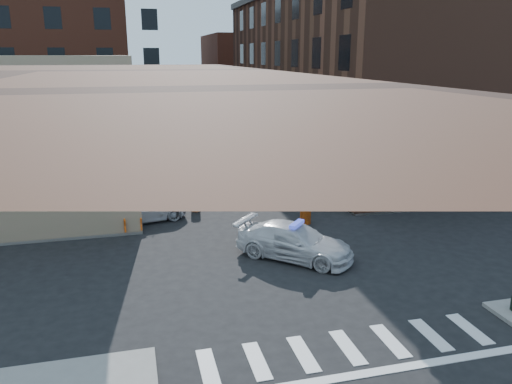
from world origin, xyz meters
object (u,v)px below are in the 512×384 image
parked_car_wnear (142,162)px  barrel_road (306,214)px  pickup (144,209)px  pedestrian_b (46,219)px  barrel_bank (196,203)px  parked_car_wfar (168,138)px  pedestrian_a (59,202)px  police_car (294,242)px  parked_car_enear (259,150)px  barricade_nw_a (132,224)px

parked_car_wnear → barrel_road: bearing=-56.2°
parked_car_wnear → pickup: bearing=-85.4°
pedestrian_b → barrel_bank: size_ratio=1.90×
parked_car_wnear → parked_car_wfar: bearing=81.1°
pedestrian_a → barrel_bank: pedestrian_a is taller
police_car → parked_car_enear: bearing=31.4°
police_car → barrel_road: bearing=16.4°
pickup → parked_car_enear: size_ratio=1.26×
police_car → parked_car_enear: (4.39, 23.30, -0.16)m
barrel_road → parked_car_wfar: bearing=101.1°
pickup → parked_car_enear: (10.86, 16.02, -0.04)m
police_car → parked_car_wnear: police_car is taller
pedestrian_b → parked_car_wfar: bearing=86.2°
parked_car_wnear → barrel_road: (8.31, -15.70, -0.19)m
pedestrian_b → pickup: bearing=34.5°
police_car → pedestrian_a: bearing=94.7°
pedestrian_b → barrel_road: size_ratio=1.73×
pickup → parked_car_wnear: parked_car_wnear is taller
parked_car_wfar → pedestrian_a: (-7.91, -23.02, 0.31)m
parked_car_enear → barrel_bank: parked_car_enear is taller
barrel_road → barrel_bank: barrel_road is taller
parked_car_wfar → barrel_bank: size_ratio=4.64×
pickup → parked_car_wnear: bearing=-14.7°
pickup → parked_car_enear: pickup is taller
police_car → pickup: size_ratio=1.13×
barrel_road → barrel_bank: (-5.60, 3.76, -0.05)m
pickup → parked_car_enear: bearing=-47.5°
parked_car_wfar → pedestrian_a: bearing=-108.3°
parked_car_wnear → pedestrian_b: (-5.19, -14.76, 0.35)m
parked_car_wfar → barricade_nw_a: parked_car_wfar is taller
parked_car_enear → barrel_road: parked_car_enear is taller
pickup → barrel_road: 9.06m
parked_car_wnear → barrel_road: parked_car_wnear is taller
pedestrian_b → parked_car_wnear: bearing=84.3°
parked_car_wfar → barrel_bank: bearing=-90.0°
pedestrian_b → barrel_road: pedestrian_b is taller
police_car → barrel_bank: size_ratio=5.63×
pedestrian_a → barricade_nw_a: (3.91, -3.34, -0.50)m
pickup → pedestrian_b: 5.25m
pedestrian_b → barricade_nw_a: (4.19, -0.30, -0.52)m
police_car → parked_car_wfar: (-3.16, 31.48, -0.05)m
pedestrian_b → barrel_bank: (7.90, 2.82, -0.59)m
barrel_road → parked_car_enear: bearing=83.2°
police_car → parked_car_enear: police_car is taller
barrel_road → barrel_bank: size_ratio=1.10×
police_car → barricade_nw_a: police_car is taller
pedestrian_a → barrel_bank: size_ratio=1.85×
parked_car_enear → pedestrian_b: 23.83m
parked_car_wnear → parked_car_enear: 11.01m
police_car → pedestrian_a: size_ratio=3.04×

